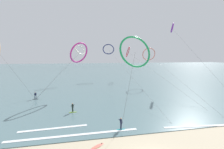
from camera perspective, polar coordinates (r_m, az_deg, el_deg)
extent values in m
cube|color=slate|center=(119.10, -8.20, 1.77)|extent=(400.00, 200.00, 0.08)
ellipsoid|color=#8CC62D|center=(30.24, -13.82, -12.91)|extent=(1.40, 0.40, 0.06)
cylinder|color=#1E2823|center=(29.98, -13.72, -12.21)|extent=(0.12, 0.12, 0.80)
cylinder|color=#1E2823|center=(30.21, -13.96, -12.06)|extent=(0.12, 0.12, 0.80)
cube|color=#1E2823|center=(29.88, -13.88, -10.85)|extent=(0.33, 0.38, 0.62)
sphere|color=tan|center=(29.75, -13.90, -10.08)|extent=(0.22, 0.22, 0.22)
cylinder|color=#1E2823|center=(29.79, -13.68, -10.79)|extent=(0.48, 0.32, 0.39)
cylinder|color=#1E2823|center=(30.16, -14.07, -10.58)|extent=(0.48, 0.32, 0.39)
ellipsoid|color=teal|center=(23.21, 3.20, -18.97)|extent=(1.40, 0.40, 0.06)
cylinder|color=#191E38|center=(23.15, 3.11, -17.86)|extent=(0.12, 0.12, 0.80)
cylinder|color=#191E38|center=(22.91, 3.32, -18.14)|extent=(0.12, 0.12, 0.80)
cube|color=#191E38|center=(22.74, 3.22, -16.38)|extent=(0.21, 0.33, 0.62)
sphere|color=tan|center=(22.58, 3.23, -15.40)|extent=(0.22, 0.22, 0.22)
cylinder|color=#191E38|center=(23.02, 2.98, -15.94)|extent=(0.50, 0.11, 0.39)
cylinder|color=#191E38|center=(22.63, 3.31, -16.35)|extent=(0.50, 0.11, 0.39)
ellipsoid|color=black|center=(41.78, -25.61, -7.88)|extent=(1.40, 0.40, 0.06)
cylinder|color=#191E38|center=(41.65, -25.45, -7.31)|extent=(0.12, 0.12, 0.80)
cylinder|color=#191E38|center=(41.71, -25.83, -7.31)|extent=(0.12, 0.12, 0.80)
cube|color=#191E38|center=(41.52, -25.69, -6.36)|extent=(0.33, 0.21, 0.62)
sphere|color=tan|center=(41.43, -25.72, -5.79)|extent=(0.22, 0.22, 0.22)
cylinder|color=#191E38|center=(41.58, -25.35, -6.25)|extent=(0.11, 0.51, 0.39)
cylinder|color=#191E38|center=(41.67, -25.95, -6.26)|extent=(0.11, 0.51, 0.39)
cylinder|color=#3F3F3F|center=(41.43, -30.61, -0.66)|extent=(6.73, 0.79, 11.05)
torus|color=#EA7260|center=(58.65, 12.99, 7.08)|extent=(4.80, 2.17, 4.50)
cylinder|color=#3F3F3F|center=(44.14, 20.92, -0.07)|extent=(1.26, 32.87, 10.60)
torus|color=purple|center=(59.27, 20.70, 15.31)|extent=(2.35, 3.34, 3.23)
cylinder|color=#3F3F3F|center=(47.71, 28.47, 5.26)|extent=(0.42, 26.36, 19.27)
torus|color=silver|center=(63.51, -11.36, 8.65)|extent=(5.16, 5.18, 3.98)
cylinder|color=#3F3F3F|center=(51.75, -17.01, 1.97)|extent=(10.60, 24.25, 12.31)
torus|color=navy|center=(72.34, -1.29, 9.04)|extent=(5.52, 3.45, 4.78)
cylinder|color=#3F3F3F|center=(47.67, 4.45, 2.23)|extent=(0.47, 50.88, 12.92)
torus|color=#199351|center=(23.87, 8.27, 8.17)|extent=(5.27, 2.92, 4.73)
cylinder|color=#3F3F3F|center=(22.89, 5.83, -5.51)|extent=(2.71, 2.28, 10.66)
torus|color=red|center=(71.48, 5.67, 8.05)|extent=(2.29, 4.87, 4.57)
cylinder|color=#3F3F3F|center=(51.41, 13.98, 1.72)|extent=(2.11, 44.13, 11.76)
torus|color=#CC288E|center=(41.65, -11.69, 7.62)|extent=(5.68, 5.37, 5.23)
cylinder|color=#3F3F3F|center=(41.05, -18.65, -0.35)|extent=(10.23, 2.44, 10.75)
ellipsoid|color=#EA7260|center=(19.74, -5.32, -24.16)|extent=(1.86, 1.50, 0.08)
cone|color=black|center=(20.09, -3.67, -23.23)|extent=(0.14, 0.14, 0.12)
cube|color=white|center=(28.63, 32.93, -15.06)|extent=(15.50, 2.08, 0.12)
cube|color=white|center=(22.31, -13.13, -20.41)|extent=(16.60, 0.67, 0.12)
cube|color=white|center=(24.84, -20.07, -17.71)|extent=(9.19, 0.93, 0.12)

